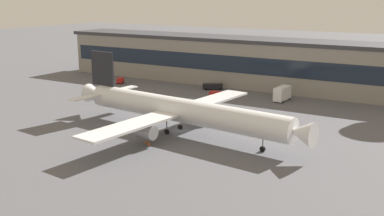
# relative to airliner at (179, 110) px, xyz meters

# --- Properties ---
(ground_plane) EXTENTS (600.00, 600.00, 0.00)m
(ground_plane) POSITION_rel_airliner_xyz_m (-0.97, 1.72, -5.27)
(ground_plane) COLOR #56565B
(terminal_building) EXTENTS (159.02, 16.85, 15.91)m
(terminal_building) POSITION_rel_airliner_xyz_m (-0.97, 58.65, 2.71)
(terminal_building) COLOR gray
(terminal_building) RESTS_ON ground_plane
(airliner) EXTENTS (61.06, 52.59, 16.36)m
(airliner) POSITION_rel_airliner_xyz_m (0.00, 0.00, 0.00)
(airliner) COLOR white
(airliner) RESTS_ON ground_plane
(pushback_tractor) EXTENTS (5.11, 3.23, 1.75)m
(pushback_tractor) POSITION_rel_airliner_xyz_m (-9.30, 36.47, -4.22)
(pushback_tractor) COLOR red
(pushback_tractor) RESTS_ON ground_plane
(belt_loader) EXTENTS (6.43, 5.21, 1.95)m
(belt_loader) POSITION_rel_airliner_xyz_m (-16.16, 46.07, -4.12)
(belt_loader) COLOR black
(belt_loader) RESTS_ON ground_plane
(baggage_tug) EXTENTS (3.47, 4.12, 1.85)m
(baggage_tug) POSITION_rel_airliner_xyz_m (-48.71, 39.11, -4.19)
(baggage_tug) COLOR red
(baggage_tug) RESTS_ON ground_plane
(catering_truck) EXTENTS (2.98, 7.33, 4.15)m
(catering_truck) POSITION_rel_airliner_xyz_m (8.58, 41.77, -2.98)
(catering_truck) COLOR white
(catering_truck) RESTS_ON ground_plane
(traffic_cone_0) EXTENTS (0.53, 0.53, 0.66)m
(traffic_cone_0) POSITION_rel_airliner_xyz_m (-2.18, -9.50, -4.94)
(traffic_cone_0) COLOR #F2590C
(traffic_cone_0) RESTS_ON ground_plane
(traffic_cone_1) EXTENTS (0.57, 0.57, 0.72)m
(traffic_cone_1) POSITION_rel_airliner_xyz_m (-0.85, -10.41, -4.91)
(traffic_cone_1) COLOR #F2590C
(traffic_cone_1) RESTS_ON ground_plane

